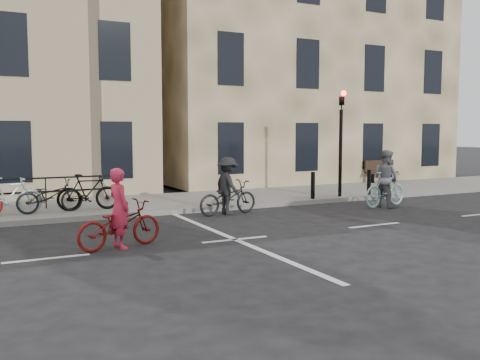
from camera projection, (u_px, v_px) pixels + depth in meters
name	position (u px, v px, depth m)	size (l,w,h in m)	color
ground	(235.00, 240.00, 11.96)	(120.00, 120.00, 0.00)	black
sidewalk	(21.00, 212.00, 15.51)	(46.00, 4.00, 0.15)	slate
building_east	(281.00, 57.00, 26.98)	(14.00, 10.00, 12.00)	olive
traffic_light	(341.00, 130.00, 18.37)	(0.18, 0.30, 3.90)	black
bollard_east	(313.00, 185.00, 17.92)	(0.14, 0.14, 0.90)	black
bollard_west	(369.00, 182.00, 19.00)	(0.14, 0.14, 0.90)	black
bench	(381.00, 170.00, 23.70)	(1.60, 0.41, 0.97)	black
cyclist_pink	(119.00, 220.00, 11.07)	(1.98, 1.09, 1.67)	maroon
cyclist_grey	(385.00, 184.00, 17.00)	(1.95, 0.99, 1.82)	#8CB3B8
cyclist_dark	(228.00, 192.00, 15.48)	(1.95, 1.15, 1.68)	black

